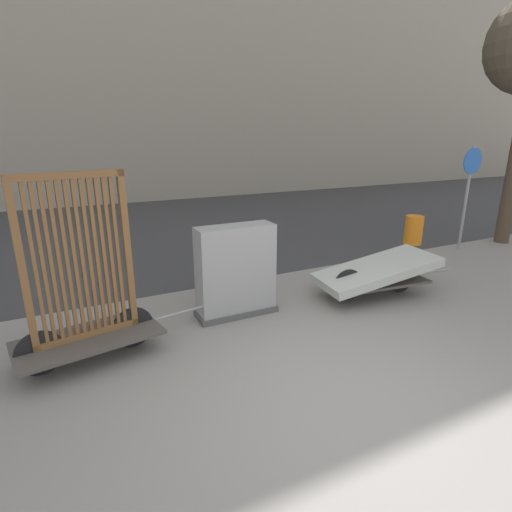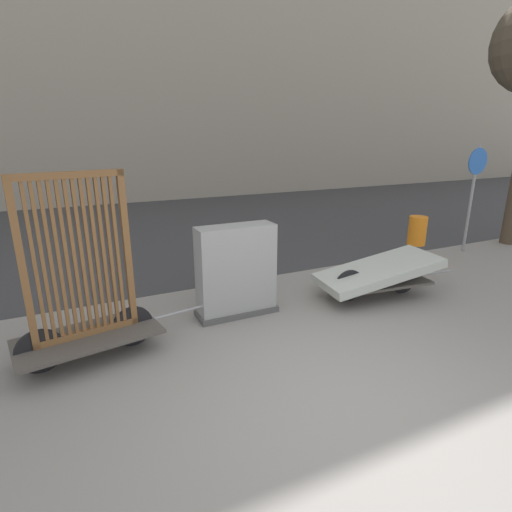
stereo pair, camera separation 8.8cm
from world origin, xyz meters
TOP-DOWN VIEW (x-y plane):
  - ground_plane at (0.00, 0.00)m, footprint 60.00×60.00m
  - road_strip at (0.00, 8.17)m, footprint 56.00×9.26m
  - bike_cart_with_bedframe at (-2.06, 2.00)m, footprint 2.25×1.02m
  - bike_cart_with_mattress at (2.07, 2.00)m, footprint 2.41×1.05m
  - utility_cabinet at (-0.13, 2.36)m, footprint 1.13×0.42m
  - trash_bin at (4.11, 3.19)m, footprint 0.35×0.35m
  - sign_post at (5.54, 3.18)m, footprint 0.53×0.06m

SIDE VIEW (x-z plane):
  - ground_plane at x=0.00m, z-range 0.00..0.00m
  - road_strip at x=0.00m, z-range 0.00..0.01m
  - bike_cart_with_mattress at x=2.07m, z-range 0.07..0.72m
  - trash_bin at x=4.11m, z-range 0.15..1.02m
  - utility_cabinet at x=-0.13m, z-range -0.04..1.23m
  - bike_cart_with_bedframe at x=-2.06m, z-range -0.31..1.76m
  - sign_post at x=5.54m, z-range 0.33..2.54m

